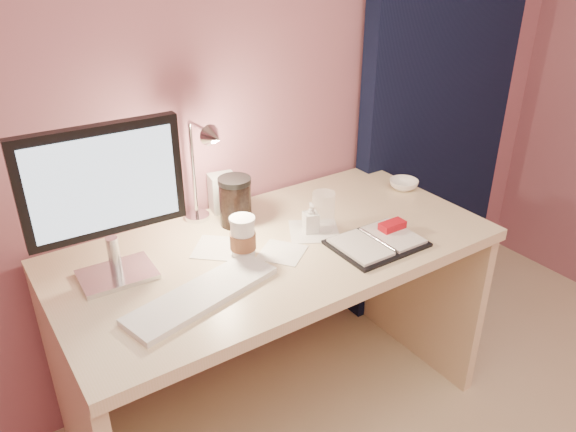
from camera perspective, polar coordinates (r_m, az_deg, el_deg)
room at (r=2.46m, az=14.09°, el=14.86°), size 3.50×3.50×3.50m
desk at (r=1.97m, az=-2.31°, el=-7.66°), size 1.40×0.70×0.73m
monitor at (r=1.58m, az=-18.22°, el=2.43°), size 0.43×0.16×0.46m
keyboard at (r=1.57m, az=-8.68°, el=-7.90°), size 0.47×0.24×0.02m
planner at (r=1.82m, az=9.15°, el=-2.52°), size 0.28×0.21×0.04m
paper_a at (r=1.75m, az=-0.61°, el=-3.73°), size 0.18×0.18×0.00m
paper_b at (r=1.87m, az=2.67°, el=-1.55°), size 0.22×0.22×0.00m
paper_c at (r=1.79m, az=-7.07°, el=-3.24°), size 0.21×0.21×0.00m
coffee_cup at (r=1.72m, az=-4.61°, el=-2.21°), size 0.08×0.08×0.13m
clear_cup at (r=1.86m, az=3.61°, el=0.47°), size 0.08×0.08×0.13m
bowl at (r=2.22m, az=11.68°, el=3.17°), size 0.14×0.14×0.03m
lotion_bottle at (r=1.85m, az=2.33°, el=-0.19°), size 0.06×0.06×0.10m
dark_jar at (r=1.89m, az=-5.36°, el=1.24°), size 0.11×0.11×0.15m
product_box at (r=2.00m, az=-6.65°, el=2.39°), size 0.10×0.09×0.14m
desk_lamp at (r=1.81m, az=-8.64°, el=5.15°), size 0.09×0.23×0.37m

